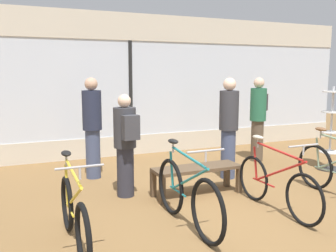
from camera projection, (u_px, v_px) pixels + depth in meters
ground_plane at (218, 210)px, 5.17m from camera, size 24.00×24.00×0.00m
shop_back_wall at (130, 84)px, 8.48m from camera, size 12.00×0.08×3.20m
bicycle_far_left at (74, 214)px, 4.04m from camera, size 0.46×1.66×1.01m
bicycle_left at (187, 195)px, 4.57m from camera, size 0.46×1.75×1.06m
bicycle_right at (276, 184)px, 5.09m from camera, size 0.46×1.70×1.01m
accessory_rack at (331, 136)px, 7.28m from camera, size 0.48×0.48×1.63m
display_bench at (197, 172)px, 5.79m from camera, size 1.40×0.44×0.45m
customer_near_rack at (125, 142)px, 5.65m from camera, size 0.37×0.50×1.57m
customer_by_window at (92, 125)px, 6.65m from camera, size 0.47×0.47×1.81m
customer_mid_floor at (258, 116)px, 7.99m from camera, size 0.56×0.52×1.79m
customer_near_bench at (229, 126)px, 6.65m from camera, size 0.44×0.44×1.80m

